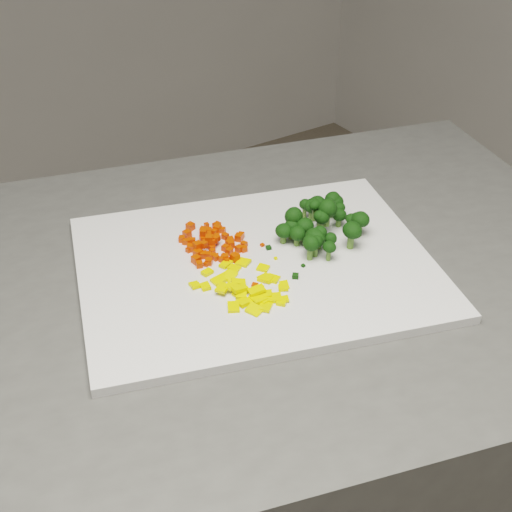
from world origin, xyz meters
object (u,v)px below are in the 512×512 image
carrot_pile (209,237)px  pepper_pile (239,284)px  counter_block (251,502)px  broccoli_pile (324,219)px  cutting_board (256,267)px

carrot_pile → pepper_pile: carrot_pile is taller
carrot_pile → counter_block: bearing=-71.1°
broccoli_pile → counter_block: bearing=179.8°
counter_block → broccoli_pile: (0.11, -0.00, 0.49)m
cutting_board → broccoli_pile: bearing=0.8°
cutting_board → broccoli_pile: size_ratio=3.75×
counter_block → pepper_pile: 0.47m
carrot_pile → broccoli_pile: 0.15m
cutting_board → carrot_pile: (-0.03, 0.06, 0.02)m
counter_block → cutting_board: cutting_board is taller
counter_block → carrot_pile: (-0.02, 0.06, 0.47)m
pepper_pile → broccoli_pile: broccoli_pile is taller
pepper_pile → broccoli_pile: bearing=13.6°
counter_block → cutting_board: size_ratio=2.21×
counter_block → cutting_board: 0.46m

